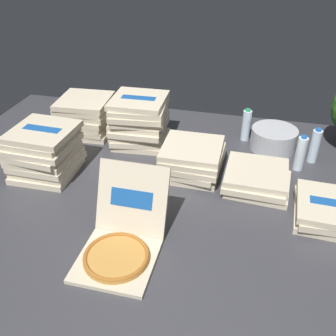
{
  "coord_description": "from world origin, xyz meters",
  "views": [
    {
      "loc": [
        0.4,
        -1.67,
        1.33
      ],
      "look_at": [
        -0.04,
        0.1,
        0.14
      ],
      "focal_mm": 40.7,
      "sensor_mm": 36.0,
      "label": 1
    }
  ],
  "objects_px": {
    "pizza_stack_right_far": "(86,115)",
    "water_bottle_1": "(301,153)",
    "open_pizza_box": "(121,242)",
    "water_bottle_2": "(246,125)",
    "ice_bucket": "(274,139)",
    "pizza_stack_left_near": "(192,160)",
    "pizza_stack_right_near": "(44,151)",
    "pizza_stack_right_mid": "(139,121)",
    "pizza_stack_left_mid": "(257,179)",
    "pizza_stack_center_far": "(331,211)",
    "water_bottle_0": "(315,146)"
  },
  "relations": [
    {
      "from": "water_bottle_0",
      "to": "water_bottle_2",
      "type": "bearing_deg",
      "value": 156.69
    },
    {
      "from": "pizza_stack_left_near",
      "to": "pizza_stack_right_mid",
      "type": "height_order",
      "value": "pizza_stack_right_mid"
    },
    {
      "from": "open_pizza_box",
      "to": "pizza_stack_right_mid",
      "type": "height_order",
      "value": "open_pizza_box"
    },
    {
      "from": "pizza_stack_center_far",
      "to": "water_bottle_0",
      "type": "xyz_separation_m",
      "value": [
        -0.05,
        0.59,
        0.06
      ]
    },
    {
      "from": "ice_bucket",
      "to": "water_bottle_0",
      "type": "xyz_separation_m",
      "value": [
        0.25,
        -0.11,
        0.04
      ]
    },
    {
      "from": "pizza_stack_right_far",
      "to": "water_bottle_2",
      "type": "relative_size",
      "value": 1.62
    },
    {
      "from": "pizza_stack_right_far",
      "to": "pizza_stack_left_near",
      "type": "height_order",
      "value": "pizza_stack_right_far"
    },
    {
      "from": "pizza_stack_right_near",
      "to": "pizza_stack_center_far",
      "type": "bearing_deg",
      "value": -1.78
    },
    {
      "from": "pizza_stack_left_mid",
      "to": "water_bottle_0",
      "type": "relative_size",
      "value": 1.66
    },
    {
      "from": "water_bottle_0",
      "to": "water_bottle_2",
      "type": "xyz_separation_m",
      "value": [
        -0.45,
        0.19,
        0.0
      ]
    },
    {
      "from": "pizza_stack_left_near",
      "to": "pizza_stack_right_mid",
      "type": "xyz_separation_m",
      "value": [
        -0.43,
        0.29,
        0.07
      ]
    },
    {
      "from": "pizza_stack_right_far",
      "to": "pizza_stack_left_near",
      "type": "bearing_deg",
      "value": -23.02
    },
    {
      "from": "ice_bucket",
      "to": "water_bottle_2",
      "type": "xyz_separation_m",
      "value": [
        -0.2,
        0.08,
        0.04
      ]
    },
    {
      "from": "pizza_stack_left_near",
      "to": "water_bottle_2",
      "type": "relative_size",
      "value": 1.67
    },
    {
      "from": "pizza_stack_center_far",
      "to": "water_bottle_2",
      "type": "distance_m",
      "value": 0.93
    },
    {
      "from": "water_bottle_1",
      "to": "ice_bucket",
      "type": "bearing_deg",
      "value": 124.84
    },
    {
      "from": "pizza_stack_left_near",
      "to": "pizza_stack_right_near",
      "type": "distance_m",
      "value": 0.9
    },
    {
      "from": "pizza_stack_center_far",
      "to": "pizza_stack_right_mid",
      "type": "distance_m",
      "value": 1.35
    },
    {
      "from": "open_pizza_box",
      "to": "pizza_stack_center_far",
      "type": "bearing_deg",
      "value": 26.32
    },
    {
      "from": "open_pizza_box",
      "to": "pizza_stack_right_far",
      "type": "relative_size",
      "value": 1.32
    },
    {
      "from": "pizza_stack_right_mid",
      "to": "pizza_stack_right_near",
      "type": "bearing_deg",
      "value": -131.29
    },
    {
      "from": "pizza_stack_right_near",
      "to": "ice_bucket",
      "type": "relative_size",
      "value": 1.27
    },
    {
      "from": "pizza_stack_left_near",
      "to": "water_bottle_2",
      "type": "bearing_deg",
      "value": 60.54
    },
    {
      "from": "pizza_stack_right_far",
      "to": "pizza_stack_left_near",
      "type": "relative_size",
      "value": 0.97
    },
    {
      "from": "pizza_stack_right_near",
      "to": "water_bottle_1",
      "type": "xyz_separation_m",
      "value": [
        1.52,
        0.42,
        -0.04
      ]
    },
    {
      "from": "pizza_stack_right_near",
      "to": "ice_bucket",
      "type": "bearing_deg",
      "value": 25.49
    },
    {
      "from": "pizza_stack_right_near",
      "to": "ice_bucket",
      "type": "distance_m",
      "value": 1.51
    },
    {
      "from": "open_pizza_box",
      "to": "pizza_stack_left_mid",
      "type": "relative_size",
      "value": 1.29
    },
    {
      "from": "water_bottle_0",
      "to": "pizza_stack_right_near",
      "type": "bearing_deg",
      "value": -161.55
    },
    {
      "from": "open_pizza_box",
      "to": "ice_bucket",
      "type": "height_order",
      "value": "open_pizza_box"
    },
    {
      "from": "pizza_stack_right_mid",
      "to": "ice_bucket",
      "type": "xyz_separation_m",
      "value": [
        0.91,
        0.14,
        -0.1
      ]
    },
    {
      "from": "open_pizza_box",
      "to": "water_bottle_1",
      "type": "distance_m",
      "value": 1.27
    },
    {
      "from": "ice_bucket",
      "to": "water_bottle_2",
      "type": "height_order",
      "value": "water_bottle_2"
    },
    {
      "from": "pizza_stack_right_near",
      "to": "water_bottle_0",
      "type": "relative_size",
      "value": 1.66
    },
    {
      "from": "pizza_stack_right_mid",
      "to": "water_bottle_1",
      "type": "bearing_deg",
      "value": -4.8
    },
    {
      "from": "pizza_stack_right_far",
      "to": "water_bottle_2",
      "type": "xyz_separation_m",
      "value": [
        1.15,
        0.15,
        -0.02
      ]
    },
    {
      "from": "pizza_stack_center_far",
      "to": "water_bottle_1",
      "type": "relative_size",
      "value": 1.6
    },
    {
      "from": "pizza_stack_right_near",
      "to": "water_bottle_2",
      "type": "xyz_separation_m",
      "value": [
        1.16,
        0.73,
        -0.04
      ]
    },
    {
      "from": "open_pizza_box",
      "to": "pizza_stack_right_near",
      "type": "xyz_separation_m",
      "value": [
        -0.68,
        0.54,
        0.08
      ]
    },
    {
      "from": "pizza_stack_right_far",
      "to": "water_bottle_1",
      "type": "bearing_deg",
      "value": -6.1
    },
    {
      "from": "pizza_stack_left_near",
      "to": "pizza_stack_right_near",
      "type": "relative_size",
      "value": 1.0
    },
    {
      "from": "water_bottle_0",
      "to": "open_pizza_box",
      "type": "bearing_deg",
      "value": -130.85
    },
    {
      "from": "pizza_stack_right_far",
      "to": "pizza_stack_right_near",
      "type": "xyz_separation_m",
      "value": [
        -0.01,
        -0.58,
        0.02
      ]
    },
    {
      "from": "open_pizza_box",
      "to": "pizza_stack_right_far",
      "type": "height_order",
      "value": "open_pizza_box"
    },
    {
      "from": "pizza_stack_center_far",
      "to": "ice_bucket",
      "type": "height_order",
      "value": "ice_bucket"
    },
    {
      "from": "pizza_stack_center_far",
      "to": "pizza_stack_left_mid",
      "type": "relative_size",
      "value": 0.96
    },
    {
      "from": "pizza_stack_center_far",
      "to": "pizza_stack_right_far",
      "type": "height_order",
      "value": "pizza_stack_right_far"
    },
    {
      "from": "pizza_stack_center_far",
      "to": "water_bottle_0",
      "type": "distance_m",
      "value": 0.6
    },
    {
      "from": "pizza_stack_right_near",
      "to": "water_bottle_2",
      "type": "relative_size",
      "value": 1.66
    },
    {
      "from": "pizza_stack_right_mid",
      "to": "pizza_stack_left_mid",
      "type": "bearing_deg",
      "value": -22.95
    }
  ]
}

